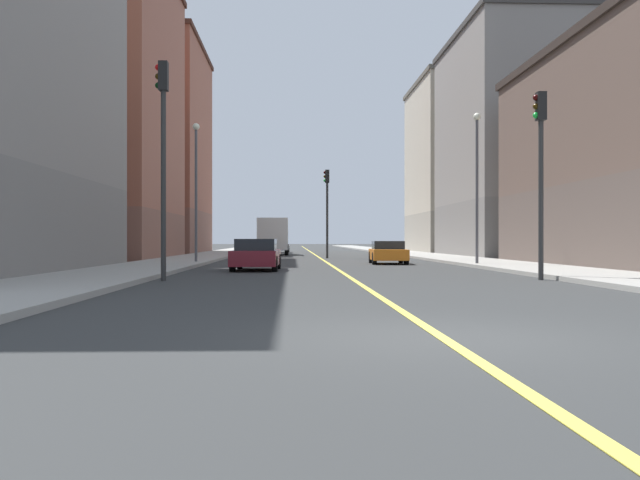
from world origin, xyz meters
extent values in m
plane|color=#323333|center=(0.00, 0.00, 0.00)|extent=(400.00, 400.00, 0.00)
cube|color=#9E9B93|center=(8.31, 49.00, 0.07)|extent=(3.96, 168.00, 0.15)
cube|color=#9E9B93|center=(-8.31, 49.00, 0.07)|extent=(3.96, 168.00, 0.15)
cube|color=#E5D14C|center=(0.00, 49.00, 0.01)|extent=(0.16, 154.00, 0.01)
cube|color=slate|center=(14.53, 42.09, 2.01)|extent=(8.48, 15.40, 4.03)
cube|color=gray|center=(14.53, 42.09, 10.18)|extent=(8.48, 15.40, 12.31)
cube|color=#3B3937|center=(14.53, 42.09, 16.54)|extent=(8.78, 15.70, 0.40)
cube|color=#9D9688|center=(14.53, 58.55, 1.92)|extent=(8.48, 14.08, 3.84)
cube|color=#BCB29E|center=(14.53, 58.55, 10.12)|extent=(8.48, 14.08, 12.57)
cube|color=#545047|center=(14.53, 58.55, 16.61)|extent=(8.78, 14.38, 0.40)
cube|color=brown|center=(-14.53, 37.34, 1.57)|extent=(8.48, 15.35, 3.14)
cube|color=#93513D|center=(-14.53, 37.34, 11.22)|extent=(8.48, 15.35, 16.16)
cube|color=brown|center=(-14.53, 55.51, 1.96)|extent=(8.48, 15.83, 3.92)
cube|color=#93513D|center=(-14.53, 55.51, 11.41)|extent=(8.48, 15.83, 14.98)
cube|color=#42241B|center=(-14.53, 55.51, 19.10)|extent=(8.78, 16.13, 0.40)
cylinder|color=#2D2D2D|center=(5.93, 12.58, 2.53)|extent=(0.16, 0.16, 5.06)
cube|color=black|center=(5.93, 12.58, 5.51)|extent=(0.28, 0.32, 0.90)
sphere|color=#320404|center=(5.77, 12.58, 5.78)|extent=(0.20, 0.20, 0.20)
sphere|color=#352204|center=(5.77, 12.58, 5.50)|extent=(0.20, 0.20, 0.20)
sphere|color=green|center=(5.77, 12.58, 5.22)|extent=(0.20, 0.20, 0.20)
cylinder|color=#2D2D2D|center=(-5.93, 12.58, 2.95)|extent=(0.16, 0.16, 5.90)
cube|color=black|center=(-5.93, 12.58, 6.35)|extent=(0.28, 0.32, 0.90)
sphere|color=red|center=(-6.09, 12.58, 6.62)|extent=(0.20, 0.20, 0.20)
sphere|color=#352204|center=(-6.09, 12.58, 6.34)|extent=(0.20, 0.20, 0.20)
sphere|color=black|center=(-6.09, 12.58, 6.06)|extent=(0.20, 0.20, 0.20)
cylinder|color=#2D2D2D|center=(0.48, 38.60, 2.61)|extent=(0.16, 0.16, 5.21)
cube|color=black|center=(0.48, 38.60, 5.66)|extent=(0.28, 0.32, 0.90)
sphere|color=#320404|center=(0.32, 38.60, 5.93)|extent=(0.20, 0.20, 0.20)
sphere|color=#352204|center=(0.32, 38.60, 5.65)|extent=(0.20, 0.20, 0.20)
sphere|color=green|center=(0.32, 38.60, 5.37)|extent=(0.20, 0.20, 0.20)
cylinder|color=#4C4C51|center=(6.93, 23.81, 3.60)|extent=(0.14, 0.14, 6.89)
sphere|color=#EAEACC|center=(6.93, 23.81, 7.19)|extent=(0.36, 0.36, 0.36)
cylinder|color=#4C4C51|center=(-6.93, 27.05, 3.58)|extent=(0.14, 0.14, 6.85)
sphere|color=#EAEACC|center=(-6.93, 27.05, 7.15)|extent=(0.36, 0.36, 0.36)
cube|color=maroon|center=(-3.45, 20.06, 0.53)|extent=(1.97, 4.47, 0.62)
cube|color=black|center=(-3.45, 19.96, 1.08)|extent=(1.68, 2.03, 0.47)
cylinder|color=black|center=(-4.25, 21.45, 0.32)|extent=(0.24, 0.65, 0.64)
cylinder|color=black|center=(-2.56, 21.40, 0.32)|extent=(0.24, 0.65, 0.64)
cylinder|color=black|center=(-4.33, 18.71, 0.32)|extent=(0.24, 0.65, 0.64)
cylinder|color=black|center=(-2.64, 18.66, 0.32)|extent=(0.24, 0.65, 0.64)
cube|color=orange|center=(3.14, 27.42, 0.50)|extent=(1.97, 4.03, 0.56)
cube|color=black|center=(3.15, 27.54, 0.99)|extent=(1.67, 2.09, 0.44)
cylinder|color=black|center=(2.38, 28.68, 0.32)|extent=(0.25, 0.65, 0.64)
cylinder|color=black|center=(4.01, 28.61, 0.32)|extent=(0.25, 0.65, 0.64)
cylinder|color=black|center=(2.27, 26.22, 0.32)|extent=(0.25, 0.65, 0.64)
cylinder|color=black|center=(3.90, 26.15, 0.32)|extent=(0.25, 0.65, 0.64)
cube|color=white|center=(-3.17, 61.31, 0.56)|extent=(1.88, 4.11, 0.67)
cube|color=black|center=(-3.17, 61.22, 1.13)|extent=(1.59, 2.00, 0.47)
cylinder|color=black|center=(-3.89, 62.60, 0.32)|extent=(0.25, 0.65, 0.64)
cylinder|color=black|center=(-2.34, 62.53, 0.32)|extent=(0.25, 0.65, 0.64)
cylinder|color=black|center=(-3.99, 60.09, 0.32)|extent=(0.25, 0.65, 0.64)
cylinder|color=black|center=(-2.44, 60.03, 0.32)|extent=(0.25, 0.65, 0.64)
cube|color=navy|center=(-3.54, 52.37, 1.36)|extent=(2.48, 1.93, 2.02)
cube|color=silver|center=(-3.54, 48.72, 1.75)|extent=(2.48, 4.55, 2.61)
cylinder|color=black|center=(-4.68, 52.03, 0.45)|extent=(0.30, 0.90, 0.90)
cylinder|color=black|center=(-2.40, 52.03, 0.45)|extent=(0.30, 0.90, 0.90)
cylinder|color=black|center=(-4.68, 47.75, 0.45)|extent=(0.30, 0.90, 0.90)
cylinder|color=black|center=(-2.40, 47.75, 0.45)|extent=(0.30, 0.90, 0.90)
camera|label=1|loc=(-1.95, -8.93, 1.28)|focal=38.71mm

